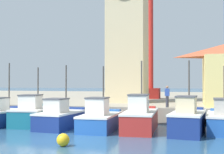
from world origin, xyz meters
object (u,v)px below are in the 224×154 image
(fishing_boat_mid_right, at_px, (101,119))
(dock_worker_near_tower, at_px, (167,96))
(fishing_boat_center, at_px, (62,117))
(fishing_boat_right_outer, at_px, (188,120))
(port_crane_near, at_px, (151,35))
(fishing_boat_right_inner, at_px, (140,118))
(clock_tower, at_px, (127,19))
(mooring_buoy, at_px, (63,140))
(fishing_boat_left_inner, at_px, (4,115))
(fishing_boat_mid_left, at_px, (35,114))

(fishing_boat_mid_right, distance_m, dock_worker_near_tower, 6.08)
(fishing_boat_center, relative_size, fishing_boat_right_outer, 1.00)
(fishing_boat_center, bearing_deg, port_crane_near, 77.55)
(fishing_boat_right_inner, relative_size, clock_tower, 0.31)
(fishing_boat_right_outer, relative_size, mooring_buoy, 7.58)
(fishing_boat_left_inner, relative_size, fishing_boat_center, 0.95)
(clock_tower, bearing_deg, port_crane_near, 79.96)
(fishing_boat_mid_right, distance_m, mooring_buoy, 5.37)
(fishing_boat_right_outer, xyz_separation_m, clock_tower, (-5.74, 10.09, 8.33))
(port_crane_near, bearing_deg, fishing_boat_mid_left, -111.00)
(fishing_boat_mid_right, bearing_deg, fishing_boat_right_inner, 9.36)
(fishing_boat_right_outer, bearing_deg, mooring_buoy, -137.08)
(port_crane_near, xyz_separation_m, dock_worker_near_tower, (2.89, -12.82, -6.64))
(fishing_boat_center, xyz_separation_m, fishing_boat_right_outer, (8.23, -0.29, 0.10))
(fishing_boat_center, xyz_separation_m, fishing_boat_mid_right, (2.79, -0.23, 0.00))
(fishing_boat_left_inner, xyz_separation_m, clock_tower, (7.05, 9.60, 8.43))
(port_crane_near, bearing_deg, mooring_buoy, -93.14)
(fishing_boat_mid_left, distance_m, clock_tower, 13.21)
(fishing_boat_mid_left, bearing_deg, mooring_buoy, -52.16)
(fishing_boat_center, height_order, dock_worker_near_tower, fishing_boat_center)
(fishing_boat_right_outer, distance_m, clock_tower, 14.29)
(fishing_boat_mid_left, height_order, port_crane_near, port_crane_near)
(fishing_boat_center, xyz_separation_m, clock_tower, (2.48, 9.80, 8.43))
(mooring_buoy, height_order, dock_worker_near_tower, dock_worker_near_tower)
(fishing_boat_right_outer, bearing_deg, fishing_boat_center, 178.00)
(fishing_boat_mid_right, height_order, fishing_boat_right_inner, fishing_boat_right_inner)
(fishing_boat_left_inner, height_order, dock_worker_near_tower, fishing_boat_left_inner)
(fishing_boat_right_inner, distance_m, dock_worker_near_tower, 4.48)
(fishing_boat_mid_left, xyz_separation_m, fishing_boat_mid_right, (5.25, -1.07, -0.07))
(fishing_boat_right_outer, height_order, port_crane_near, port_crane_near)
(port_crane_near, relative_size, dock_worker_near_tower, 11.60)
(fishing_boat_mid_right, height_order, clock_tower, clock_tower)
(fishing_boat_mid_left, bearing_deg, dock_worker_near_tower, 20.56)
(fishing_boat_right_inner, relative_size, fishing_boat_right_outer, 1.12)
(fishing_boat_left_inner, bearing_deg, port_crane_near, 63.72)
(fishing_boat_mid_left, xyz_separation_m, port_crane_near, (6.24, 16.24, 7.88))
(fishing_boat_right_outer, distance_m, dock_worker_near_tower, 4.97)
(port_crane_near, relative_size, mooring_buoy, 30.41)
(dock_worker_near_tower, bearing_deg, fishing_boat_right_outer, -71.02)
(fishing_boat_left_inner, xyz_separation_m, fishing_boat_center, (4.56, -0.21, 0.00))
(fishing_boat_left_inner, distance_m, dock_worker_near_tower, 12.01)
(fishing_boat_right_inner, distance_m, clock_tower, 13.04)
(fishing_boat_mid_right, height_order, dock_worker_near_tower, fishing_boat_mid_right)
(clock_tower, bearing_deg, fishing_boat_mid_left, -118.91)
(fishing_boat_right_outer, relative_size, clock_tower, 0.28)
(fishing_boat_left_inner, height_order, fishing_boat_right_outer, fishing_boat_left_inner)
(fishing_boat_left_inner, xyz_separation_m, dock_worker_near_tower, (11.22, 4.06, 1.32))
(fishing_boat_left_inner, height_order, port_crane_near, port_crane_near)
(fishing_boat_right_inner, height_order, clock_tower, clock_tower)
(dock_worker_near_tower, bearing_deg, fishing_boat_mid_right, -130.71)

